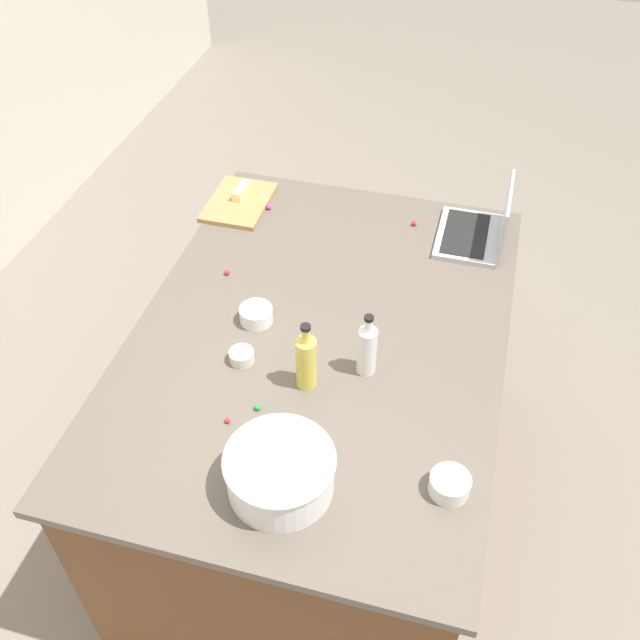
{
  "coord_description": "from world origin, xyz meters",
  "views": [
    {
      "loc": [
        -1.52,
        -0.41,
        2.45
      ],
      "look_at": [
        0.0,
        0.0,
        0.95
      ],
      "focal_mm": 39.48,
      "sensor_mm": 36.0,
      "label": 1
    }
  ],
  "objects_px": {
    "mixing_bowl_large": "(280,471)",
    "bottle_vinegar": "(367,350)",
    "cutting_board": "(239,202)",
    "ramekin_small": "(242,356)",
    "ramekin_wide": "(256,315)",
    "laptop": "(480,229)",
    "ramekin_medium": "(450,485)",
    "bottle_oil": "(306,361)",
    "butter_stick_left": "(242,191)"
  },
  "relations": [
    {
      "from": "cutting_board",
      "to": "ramekin_wide",
      "type": "relative_size",
      "value": 2.95
    },
    {
      "from": "bottle_vinegar",
      "to": "ramekin_small",
      "type": "relative_size",
      "value": 2.89
    },
    {
      "from": "mixing_bowl_large",
      "to": "bottle_oil",
      "type": "bearing_deg",
      "value": 5.04
    },
    {
      "from": "ramekin_wide",
      "to": "bottle_oil",
      "type": "bearing_deg",
      "value": -133.19
    },
    {
      "from": "butter_stick_left",
      "to": "ramekin_small",
      "type": "relative_size",
      "value": 1.46
    },
    {
      "from": "cutting_board",
      "to": "butter_stick_left",
      "type": "xyz_separation_m",
      "value": [
        0.04,
        0.0,
        0.03
      ]
    },
    {
      "from": "ramekin_small",
      "to": "laptop",
      "type": "bearing_deg",
      "value": -38.55
    },
    {
      "from": "mixing_bowl_large",
      "to": "bottle_vinegar",
      "type": "xyz_separation_m",
      "value": [
        0.45,
        -0.12,
        0.02
      ]
    },
    {
      "from": "cutting_board",
      "to": "butter_stick_left",
      "type": "distance_m",
      "value": 0.05
    },
    {
      "from": "bottle_vinegar",
      "to": "ramekin_small",
      "type": "bearing_deg",
      "value": 99.13
    },
    {
      "from": "bottle_vinegar",
      "to": "ramekin_medium",
      "type": "xyz_separation_m",
      "value": [
        -0.35,
        -0.29,
        -0.06
      ]
    },
    {
      "from": "bottle_oil",
      "to": "ramekin_small",
      "type": "distance_m",
      "value": 0.23
    },
    {
      "from": "laptop",
      "to": "ramekin_wide",
      "type": "relative_size",
      "value": 2.97
    },
    {
      "from": "laptop",
      "to": "ramekin_medium",
      "type": "height_order",
      "value": "laptop"
    },
    {
      "from": "bottle_vinegar",
      "to": "ramekin_medium",
      "type": "distance_m",
      "value": 0.46
    },
    {
      "from": "mixing_bowl_large",
      "to": "ramekin_small",
      "type": "xyz_separation_m",
      "value": [
        0.39,
        0.24,
        -0.05
      ]
    },
    {
      "from": "bottle_oil",
      "to": "butter_stick_left",
      "type": "xyz_separation_m",
      "value": [
        0.85,
        0.5,
        -0.06
      ]
    },
    {
      "from": "bottle_vinegar",
      "to": "ramekin_wide",
      "type": "bearing_deg",
      "value": 73.0
    },
    {
      "from": "bottle_vinegar",
      "to": "ramekin_small",
      "type": "height_order",
      "value": "bottle_vinegar"
    },
    {
      "from": "bottle_oil",
      "to": "ramekin_wide",
      "type": "bearing_deg",
      "value": 46.81
    },
    {
      "from": "mixing_bowl_large",
      "to": "ramekin_small",
      "type": "distance_m",
      "value": 0.46
    },
    {
      "from": "cutting_board",
      "to": "ramekin_wide",
      "type": "xyz_separation_m",
      "value": [
        -0.6,
        -0.27,
        0.02
      ]
    },
    {
      "from": "mixing_bowl_large",
      "to": "ramekin_medium",
      "type": "distance_m",
      "value": 0.43
    },
    {
      "from": "butter_stick_left",
      "to": "ramekin_medium",
      "type": "height_order",
      "value": "butter_stick_left"
    },
    {
      "from": "bottle_vinegar",
      "to": "cutting_board",
      "type": "height_order",
      "value": "bottle_vinegar"
    },
    {
      "from": "mixing_bowl_large",
      "to": "ramekin_wide",
      "type": "height_order",
      "value": "mixing_bowl_large"
    },
    {
      "from": "laptop",
      "to": "mixing_bowl_large",
      "type": "xyz_separation_m",
      "value": [
        -1.17,
        0.38,
        0.02
      ]
    },
    {
      "from": "cutting_board",
      "to": "ramekin_wide",
      "type": "bearing_deg",
      "value": -155.39
    },
    {
      "from": "laptop",
      "to": "ramekin_small",
      "type": "height_order",
      "value": "laptop"
    },
    {
      "from": "butter_stick_left",
      "to": "ramekin_medium",
      "type": "bearing_deg",
      "value": -139.35
    },
    {
      "from": "ramekin_medium",
      "to": "ramekin_wide",
      "type": "distance_m",
      "value": 0.82
    },
    {
      "from": "mixing_bowl_large",
      "to": "bottle_vinegar",
      "type": "relative_size",
      "value": 1.3
    },
    {
      "from": "laptop",
      "to": "bottle_vinegar",
      "type": "height_order",
      "value": "same"
    },
    {
      "from": "bottle_oil",
      "to": "bottle_vinegar",
      "type": "distance_m",
      "value": 0.18
    },
    {
      "from": "bottle_oil",
      "to": "butter_stick_left",
      "type": "bearing_deg",
      "value": 30.51
    },
    {
      "from": "cutting_board",
      "to": "ramekin_small",
      "type": "bearing_deg",
      "value": -159.59
    },
    {
      "from": "butter_stick_left",
      "to": "ramekin_small",
      "type": "distance_m",
      "value": 0.86
    },
    {
      "from": "laptop",
      "to": "bottle_vinegar",
      "type": "xyz_separation_m",
      "value": [
        -0.73,
        0.26,
        0.04
      ]
    },
    {
      "from": "bottle_vinegar",
      "to": "butter_stick_left",
      "type": "relative_size",
      "value": 1.98
    },
    {
      "from": "bottle_oil",
      "to": "bottle_vinegar",
      "type": "bearing_deg",
      "value": -58.33
    },
    {
      "from": "bottle_oil",
      "to": "ramekin_wide",
      "type": "xyz_separation_m",
      "value": [
        0.21,
        0.23,
        -0.07
      ]
    },
    {
      "from": "cutting_board",
      "to": "laptop",
      "type": "bearing_deg",
      "value": -89.35
    },
    {
      "from": "laptop",
      "to": "cutting_board",
      "type": "height_order",
      "value": "laptop"
    },
    {
      "from": "butter_stick_left",
      "to": "bottle_oil",
      "type": "bearing_deg",
      "value": -149.49
    },
    {
      "from": "bottle_oil",
      "to": "ramekin_wide",
      "type": "relative_size",
      "value": 2.23
    },
    {
      "from": "laptop",
      "to": "bottle_oil",
      "type": "distance_m",
      "value": 0.92
    },
    {
      "from": "cutting_board",
      "to": "ramekin_small",
      "type": "relative_size",
      "value": 4.1
    },
    {
      "from": "cutting_board",
      "to": "ramekin_wide",
      "type": "height_order",
      "value": "ramekin_wide"
    },
    {
      "from": "ramekin_small",
      "to": "ramekin_wide",
      "type": "bearing_deg",
      "value": 4.47
    },
    {
      "from": "cutting_board",
      "to": "mixing_bowl_large",
      "type": "bearing_deg",
      "value": -155.44
    }
  ]
}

